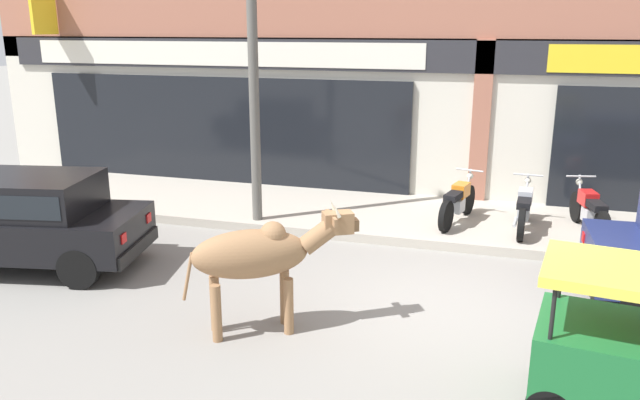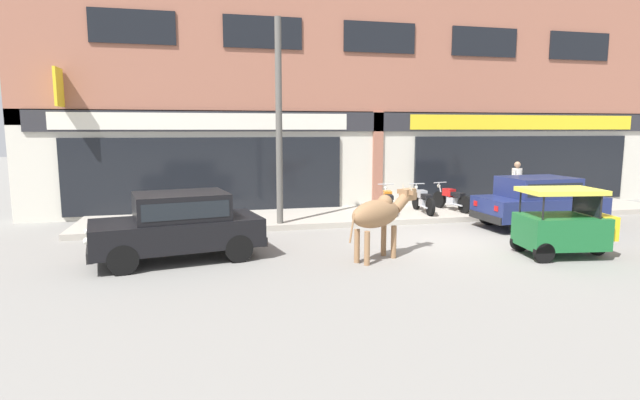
{
  "view_description": "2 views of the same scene",
  "coord_description": "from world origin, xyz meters",
  "px_view_note": "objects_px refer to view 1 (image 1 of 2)",
  "views": [
    {
      "loc": [
        0.46,
        -7.8,
        3.65
      ],
      "look_at": [
        -2.16,
        1.0,
        1.07
      ],
      "focal_mm": 35.0,
      "sensor_mm": 36.0,
      "label": 1
    },
    {
      "loc": [
        -5.91,
        -11.28,
        2.82
      ],
      "look_at": [
        -3.01,
        1.0,
        1.01
      ],
      "focal_mm": 28.0,
      "sensor_mm": 36.0,
      "label": 2
    }
  ],
  "objects_px": {
    "motorcycle_0": "(458,202)",
    "utility_pole": "(253,65)",
    "car_1": "(28,217)",
    "motorcycle_1": "(524,209)",
    "cow": "(258,255)",
    "motorcycle_2": "(589,211)"
  },
  "relations": [
    {
      "from": "car_1",
      "to": "motorcycle_2",
      "type": "height_order",
      "value": "car_1"
    },
    {
      "from": "cow",
      "to": "motorcycle_1",
      "type": "relative_size",
      "value": 1.07
    },
    {
      "from": "cow",
      "to": "motorcycle_0",
      "type": "height_order",
      "value": "cow"
    },
    {
      "from": "cow",
      "to": "utility_pole",
      "type": "relative_size",
      "value": 0.34
    },
    {
      "from": "motorcycle_1",
      "to": "utility_pole",
      "type": "bearing_deg",
      "value": -170.68
    },
    {
      "from": "car_1",
      "to": "motorcycle_2",
      "type": "xyz_separation_m",
      "value": [
        8.44,
        3.77,
        -0.26
      ]
    },
    {
      "from": "car_1",
      "to": "motorcycle_2",
      "type": "bearing_deg",
      "value": 24.08
    },
    {
      "from": "utility_pole",
      "to": "motorcycle_2",
      "type": "bearing_deg",
      "value": 9.28
    },
    {
      "from": "car_1",
      "to": "motorcycle_0",
      "type": "relative_size",
      "value": 2.13
    },
    {
      "from": "car_1",
      "to": "motorcycle_0",
      "type": "xyz_separation_m",
      "value": [
        6.2,
        3.71,
        -0.26
      ]
    },
    {
      "from": "cow",
      "to": "motorcycle_0",
      "type": "relative_size",
      "value": 1.09
    },
    {
      "from": "motorcycle_0",
      "to": "motorcycle_1",
      "type": "bearing_deg",
      "value": -5.49
    },
    {
      "from": "motorcycle_0",
      "to": "motorcycle_2",
      "type": "distance_m",
      "value": 2.24
    },
    {
      "from": "car_1",
      "to": "utility_pole",
      "type": "height_order",
      "value": "utility_pole"
    },
    {
      "from": "motorcycle_0",
      "to": "utility_pole",
      "type": "distance_m",
      "value": 4.41
    },
    {
      "from": "motorcycle_0",
      "to": "car_1",
      "type": "bearing_deg",
      "value": -149.14
    },
    {
      "from": "motorcycle_2",
      "to": "utility_pole",
      "type": "height_order",
      "value": "utility_pole"
    },
    {
      "from": "motorcycle_1",
      "to": "motorcycle_2",
      "type": "height_order",
      "value": "same"
    },
    {
      "from": "car_1",
      "to": "motorcycle_0",
      "type": "distance_m",
      "value": 7.23
    },
    {
      "from": "car_1",
      "to": "cow",
      "type": "bearing_deg",
      "value": -13.09
    },
    {
      "from": "cow",
      "to": "utility_pole",
      "type": "xyz_separation_m",
      "value": [
        -1.58,
        3.8,
        1.98
      ]
    },
    {
      "from": "motorcycle_0",
      "to": "motorcycle_1",
      "type": "distance_m",
      "value": 1.15
    }
  ]
}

